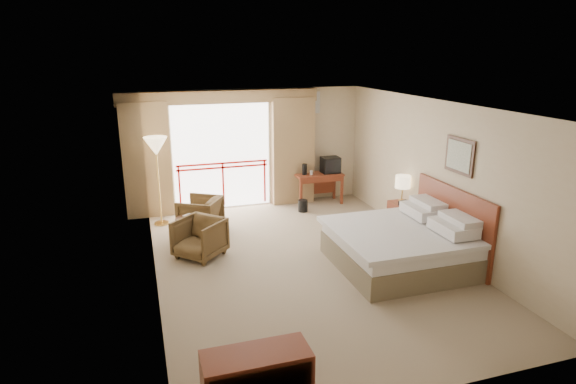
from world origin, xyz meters
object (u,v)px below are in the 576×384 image
object	(u,v)px
armchair_near	(201,256)
side_table	(188,226)
nightstand	(402,217)
tv	(330,165)
desk	(318,180)
floor_lamp	(156,150)
table_lamp	(403,182)
wastebasket	(303,206)
armchair_far	(201,230)
bed	(402,245)
dresser	(257,384)

from	to	relation	value
armchair_near	side_table	xyz separation A→B (m)	(-0.13, 0.74, 0.33)
nightstand	tv	distance (m)	2.41
desk	floor_lamp	distance (m)	3.83
table_lamp	tv	xyz separation A→B (m)	(-0.64, 2.19, -0.10)
desk	wastebasket	bearing A→B (deg)	-134.90
table_lamp	armchair_far	xyz separation A→B (m)	(-3.87, 1.21, -1.01)
bed	armchair_far	distance (m)	4.06
nightstand	side_table	xyz separation A→B (m)	(-4.18, 0.72, 0.03)
bed	desk	bearing A→B (deg)	91.39
tv	armchair_far	xyz separation A→B (m)	(-3.23, -0.99, -0.92)
nightstand	armchair_far	world-z (taller)	nightstand
armchair_far	floor_lamp	world-z (taller)	floor_lamp
armchair_far	dresser	world-z (taller)	dresser
bed	armchair_far	size ratio (longest dim) A/B	2.76
nightstand	dresser	world-z (taller)	dresser
armchair_near	tv	bearing A→B (deg)	79.49
nightstand	armchair_far	xyz separation A→B (m)	(-3.87, 1.26, -0.30)
wastebasket	armchair_far	world-z (taller)	armchair_far
side_table	table_lamp	bearing A→B (deg)	-9.13
bed	floor_lamp	world-z (taller)	floor_lamp
desk	floor_lamp	world-z (taller)	floor_lamp
wastebasket	side_table	bearing A→B (deg)	-158.81
table_lamp	dresser	distance (m)	5.81
table_lamp	dresser	xyz separation A→B (m)	(-4.02, -4.14, -0.66)
tv	floor_lamp	xyz separation A→B (m)	(-3.97, -0.35, 0.68)
table_lamp	dresser	size ratio (longest dim) A/B	0.50
table_lamp	wastebasket	xyz separation A→B (m)	(-1.49, 1.71, -0.88)
table_lamp	armchair_far	world-z (taller)	table_lamp
side_table	dresser	size ratio (longest dim) A/B	0.45
armchair_far	side_table	size ratio (longest dim) A/B	1.59
desk	dresser	bearing A→B (deg)	-114.74
desk	dresser	distance (m)	7.10
armchair_near	bed	bearing A→B (deg)	22.02
tv	dresser	distance (m)	7.20
nightstand	tv	xyz separation A→B (m)	(-0.64, 2.24, 0.62)
tv	bed	bearing A→B (deg)	-81.95
side_table	desk	bearing A→B (deg)	25.96
floor_lamp	armchair_near	bearing A→B (deg)	-73.77
tv	side_table	size ratio (longest dim) A/B	0.87
nightstand	floor_lamp	xyz separation A→B (m)	(-4.61, 1.89, 1.30)
table_lamp	dresser	world-z (taller)	table_lamp
nightstand	armchair_far	distance (m)	4.08
armchair_near	floor_lamp	xyz separation A→B (m)	(-0.56, 1.92, 1.60)
desk	armchair_far	xyz separation A→B (m)	(-2.93, -1.04, -0.57)
nightstand	floor_lamp	distance (m)	5.15
desk	side_table	xyz separation A→B (m)	(-3.24, -1.58, -0.24)
armchair_near	dresser	xyz separation A→B (m)	(0.03, -4.07, 0.36)
wastebasket	armchair_far	bearing A→B (deg)	-167.95
armchair_near	wastebasket	bearing A→B (deg)	80.81
bed	armchair_far	xyz separation A→B (m)	(-3.02, 2.69, -0.38)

